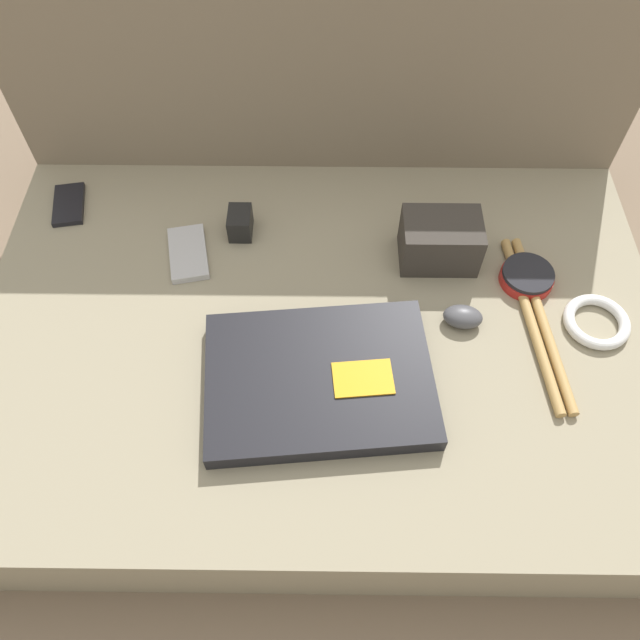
# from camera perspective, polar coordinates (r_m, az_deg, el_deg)

# --- Properties ---
(ground_plane) EXTENTS (8.00, 8.00, 0.00)m
(ground_plane) POSITION_cam_1_polar(r_m,az_deg,el_deg) (1.16, 0.00, -4.89)
(ground_plane) COLOR #7A6651
(couch_seat) EXTENTS (1.14, 0.76, 0.16)m
(couch_seat) POSITION_cam_1_polar(r_m,az_deg,el_deg) (1.09, 0.00, -2.89)
(couch_seat) COLOR gray
(couch_seat) RESTS_ON ground_plane
(couch_backrest) EXTENTS (1.14, 0.20, 0.55)m
(couch_backrest) POSITION_cam_1_polar(r_m,az_deg,el_deg) (1.28, 0.26, 20.81)
(couch_backrest) COLOR #7F705B
(couch_backrest) RESTS_ON ground_plane
(laptop) EXTENTS (0.37, 0.28, 0.03)m
(laptop) POSITION_cam_1_polar(r_m,az_deg,el_deg) (0.96, 0.23, -5.45)
(laptop) COLOR black
(laptop) RESTS_ON couch_seat
(computer_mouse) EXTENTS (0.07, 0.05, 0.03)m
(computer_mouse) POSITION_cam_1_polar(r_m,az_deg,el_deg) (1.04, 12.93, 0.29)
(computer_mouse) COLOR #4C4C51
(computer_mouse) RESTS_ON couch_seat
(speaker_puck) EXTENTS (0.09, 0.09, 0.03)m
(speaker_puck) POSITION_cam_1_polar(r_m,az_deg,el_deg) (1.13, 18.39, 3.78)
(speaker_puck) COLOR red
(speaker_puck) RESTS_ON couch_seat
(phone_silver) EXTENTS (0.09, 0.13, 0.01)m
(phone_silver) POSITION_cam_1_polar(r_m,az_deg,el_deg) (1.13, -11.96, 5.98)
(phone_silver) COLOR #B7B7BC
(phone_silver) RESTS_ON couch_seat
(phone_black) EXTENTS (0.07, 0.11, 0.01)m
(phone_black) POSITION_cam_1_polar(r_m,az_deg,el_deg) (1.28, -21.99, 9.77)
(phone_black) COLOR black
(phone_black) RESTS_ON couch_seat
(camera_pouch) EXTENTS (0.13, 0.09, 0.09)m
(camera_pouch) POSITION_cam_1_polar(r_m,az_deg,el_deg) (1.10, 10.92, 7.12)
(camera_pouch) COLOR #38332D
(camera_pouch) RESTS_ON couch_seat
(charger_brick) EXTENTS (0.04, 0.06, 0.05)m
(charger_brick) POSITION_cam_1_polar(r_m,az_deg,el_deg) (1.14, -7.31, 8.80)
(charger_brick) COLOR black
(charger_brick) RESTS_ON couch_seat
(cable_coil) EXTENTS (0.11, 0.11, 0.02)m
(cable_coil) POSITION_cam_1_polar(r_m,az_deg,el_deg) (1.11, 23.97, -0.15)
(cable_coil) COLOR white
(cable_coil) RESTS_ON couch_seat
(drumstick_pair) EXTENTS (0.07, 0.34, 0.02)m
(drumstick_pair) POSITION_cam_1_polar(r_m,az_deg,el_deg) (1.08, 19.18, -0.03)
(drumstick_pair) COLOR tan
(drumstick_pair) RESTS_ON couch_seat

